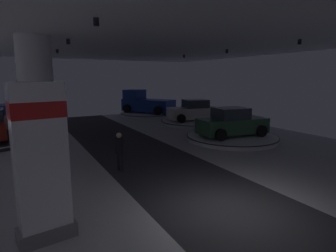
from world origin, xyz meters
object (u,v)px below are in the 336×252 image
Objects in this scene: column_left at (38,102)px; visitor_walking_near at (119,149)px; display_car_mid_right at (232,123)px; brand_sign_pylon at (41,161)px; display_platform_mid_right at (232,137)px; pickup_truck_deep_right at (146,103)px; display_platform_far_right at (193,122)px; display_car_far_right at (194,111)px; display_platform_deep_right at (148,113)px.

column_left is 4.13m from visitor_walking_near.
display_car_mid_right is 2.76× the size of visitor_walking_near.
brand_sign_pylon is 5.06m from visitor_walking_near.
pickup_truck_deep_right is (0.17, 13.25, 1.00)m from display_platform_mid_right.
display_platform_far_right is (1.37, 6.19, -0.89)m from display_car_mid_right.
pickup_truck_deep_right reaches higher than display_platform_far_right.
display_car_far_right is at bearing -80.33° from pickup_truck_deep_right.
pickup_truck_deep_right is 3.52× the size of visitor_walking_near.
display_car_mid_right is 13.01m from display_platform_deep_right.
display_car_mid_right reaches higher than visitor_walking_near.
display_car_far_right is at bearing -81.36° from display_platform_deep_right.
display_platform_mid_right is at bearing 28.51° from brand_sign_pylon.
display_car_far_right is (1.20, -7.06, -0.12)m from pickup_truck_deep_right.
brand_sign_pylon is 17.47m from display_platform_far_right.
visitor_walking_near is (-8.08, -15.39, -0.25)m from pickup_truck_deep_right.
brand_sign_pylon is 17.42m from display_car_far_right.
display_car_mid_right is (-0.03, 0.00, 0.89)m from display_platform_mid_right.
display_car_mid_right is at bearing -1.90° from column_left.
brand_sign_pylon is at bearing -135.53° from display_car_far_right.
brand_sign_pylon is (-0.40, -6.35, -0.83)m from column_left.
display_platform_far_right is at bearing 44.56° from brand_sign_pylon.
display_platform_deep_right is at bearing 98.64° from display_car_far_right.
display_car_mid_right is at bearing -90.86° from pickup_truck_deep_right.
display_car_far_right is (1.03, -6.79, 0.91)m from display_platform_deep_right.
display_platform_far_right is at bearing -80.56° from pickup_truck_deep_right.
pickup_truck_deep_right is (0.20, 13.25, 0.12)m from display_car_mid_right.
display_platform_deep_right is 1.02× the size of pickup_truck_deep_right.
display_platform_mid_right is at bearing -1.91° from column_left.
column_left is 16.94m from display_platform_deep_right.
column_left is 1.02× the size of display_platform_far_right.
display_car_far_right is at bearing -11.78° from display_platform_far_right.
brand_sign_pylon is at bearing -120.22° from pickup_truck_deep_right.
brand_sign_pylon is at bearing -151.49° from display_platform_mid_right.
display_platform_far_right is (1.00, -6.78, 0.03)m from display_platform_deep_right.
display_platform_deep_right is (10.98, 12.62, -2.62)m from column_left.
visitor_walking_near is (-7.92, -2.15, 0.75)m from display_platform_mid_right.
display_car_far_right reaches higher than display_platform_deep_right.
display_car_mid_right is at bearing 28.59° from brand_sign_pylon.
column_left is at bearing 137.47° from visitor_walking_near.
display_car_mid_right is 13.25m from pickup_truck_deep_right.
pickup_truck_deep_right is 7.16m from display_car_far_right.
display_car_mid_right reaches higher than display_platform_far_right.
display_car_mid_right is 8.17m from visitor_walking_near.
brand_sign_pylon is at bearing -151.41° from display_car_mid_right.
display_platform_mid_right is 6.40m from display_car_far_right.
brand_sign_pylon reaches higher than display_platform_deep_right.
column_left is at bearing 178.09° from display_platform_mid_right.
display_car_far_right is (0.03, -0.01, 0.89)m from display_platform_far_right.
display_car_far_right reaches higher than display_platform_mid_right.
display_platform_far_right is 3.40× the size of visitor_walking_near.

